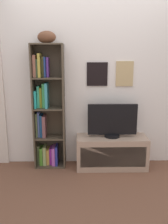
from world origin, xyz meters
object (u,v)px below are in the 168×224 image
Objects in this scene: football at (47,37)px; television at (112,121)px; bookshelf at (46,112)px; tv_stand at (111,152)px.

television is at bearing -4.21° from football.
television is (0.95, -0.10, -0.11)m from bookshelf.
football is 0.26× the size of tv_stand.
football is at bearing 175.72° from tv_stand.
bookshelf is at bearing 174.24° from television.
bookshelf is 1.74× the size of tv_stand.
football is at bearing 175.79° from television.
bookshelf is 2.52× the size of television.
television reaches higher than tv_stand.
tv_stand is at bearing -5.83° from bookshelf.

